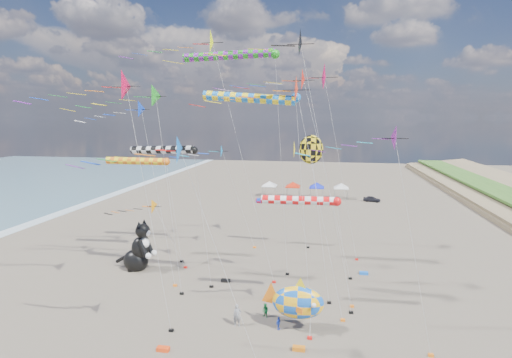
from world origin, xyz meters
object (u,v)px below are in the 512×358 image
object	(u,v)px
person_adult	(237,315)
child_blue	(278,323)
child_green	(265,311)
fish_inflatable	(297,302)
cat_inflatable	(138,245)
parked_car	(372,199)

from	to	relation	value
person_adult	child_blue	size ratio (longest dim) A/B	1.70
child_green	fish_inflatable	bearing A→B (deg)	1.39
child_green	cat_inflatable	bearing A→B (deg)	-174.49
parked_car	cat_inflatable	bearing A→B (deg)	159.39
cat_inflatable	person_adult	xyz separation A→B (m)	(13.38, -9.83, -1.95)
person_adult	child_green	bearing A→B (deg)	29.08
person_adult	child_blue	world-z (taller)	person_adult
fish_inflatable	person_adult	distance (m)	5.03
person_adult	cat_inflatable	bearing A→B (deg)	131.15
parked_car	child_green	bearing A→B (deg)	178.76
child_green	child_blue	distance (m)	2.19
fish_inflatable	parked_car	bearing A→B (deg)	77.98
fish_inflatable	child_green	xyz separation A→B (m)	(-2.78, 1.72, -1.80)
cat_inflatable	fish_inflatable	bearing A→B (deg)	-18.73
cat_inflatable	parked_car	size ratio (longest dim) A/B	1.71
person_adult	child_green	size ratio (longest dim) A/B	1.51
cat_inflatable	fish_inflatable	size ratio (longest dim) A/B	1.05
cat_inflatable	person_adult	world-z (taller)	cat_inflatable
person_adult	parked_car	world-z (taller)	person_adult
person_adult	parked_car	xyz separation A→B (m)	(15.84, 51.88, -0.34)
child_green	child_blue	xyz separation A→B (m)	(1.32, -1.75, -0.07)
person_adult	child_green	distance (m)	2.72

